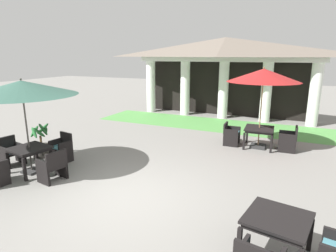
{
  "coord_description": "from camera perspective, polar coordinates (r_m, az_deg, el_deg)",
  "views": [
    {
      "loc": [
        3.51,
        -5.11,
        3.25
      ],
      "look_at": [
        0.14,
        2.27,
        1.21
      ],
      "focal_mm": 30.34,
      "sensor_mm": 36.0,
      "label": 1
    }
  ],
  "objects": [
    {
      "name": "patio_chair_mid_left_west",
      "position": [
        9.85,
        -28.98,
        -4.63
      ],
      "size": [
        0.64,
        0.64,
        0.85
      ],
      "rotation": [
        0.0,
        0.0,
        -1.74
      ],
      "color": "black",
      "rests_on": "ground"
    },
    {
      "name": "patio_table_near_foreground",
      "position": [
        5.17,
        21.14,
        -17.52
      ],
      "size": [
        1.13,
        1.13,
        0.71
      ],
      "rotation": [
        0.0,
        0.0,
        -0.18
      ],
      "color": "black",
      "rests_on": "ground"
    },
    {
      "name": "patio_chair_mid_right_west",
      "position": [
        10.78,
        12.55,
        -1.61
      ],
      "size": [
        0.57,
        0.63,
        0.81
      ],
      "rotation": [
        0.0,
        0.0,
        -1.52
      ],
      "color": "black",
      "rests_on": "ground"
    },
    {
      "name": "patio_chair_mid_right_east",
      "position": [
        10.67,
        23.05,
        -2.53
      ],
      "size": [
        0.6,
        0.61,
        0.89
      ],
      "rotation": [
        0.0,
        0.0,
        -4.67
      ],
      "color": "black",
      "rests_on": "ground"
    },
    {
      "name": "patio_table_mid_left",
      "position": [
        8.89,
        -26.06,
        -4.47
      ],
      "size": [
        1.07,
        1.07,
        0.74
      ],
      "rotation": [
        0.0,
        0.0,
        -0.16
      ],
      "color": "black",
      "rests_on": "ground"
    },
    {
      "name": "ground_plane",
      "position": [
        7.0,
        -9.06,
        -13.76
      ],
      "size": [
        60.0,
        60.0,
        0.0
      ],
      "primitive_type": "plane",
      "color": "gray"
    },
    {
      "name": "patio_chair_mid_left_north",
      "position": [
        9.48,
        -20.54,
        -4.21
      ],
      "size": [
        0.62,
        0.58,
        0.89
      ],
      "rotation": [
        0.0,
        0.0,
        -3.31
      ],
      "color": "black",
      "rests_on": "ground"
    },
    {
      "name": "patio_chair_mid_left_east",
      "position": [
        8.12,
        -22.13,
        -7.55
      ],
      "size": [
        0.6,
        0.69,
        0.85
      ],
      "rotation": [
        0.0,
        0.0,
        1.41
      ],
      "color": "black",
      "rests_on": "ground"
    },
    {
      "name": "potted_palm_left_edge",
      "position": [
        10.19,
        -24.05,
        -3.81
      ],
      "size": [
        0.63,
        0.61,
        1.18
      ],
      "color": "#47423D",
      "rests_on": "ground"
    },
    {
      "name": "background_pavilion",
      "position": [
        15.14,
        11.45,
        13.09
      ],
      "size": [
        9.71,
        2.41,
        4.11
      ],
      "color": "white",
      "rests_on": "ground"
    },
    {
      "name": "patio_umbrella_mid_left",
      "position": [
        8.54,
        -27.33,
        6.76
      ],
      "size": [
        2.9,
        2.9,
        2.66
      ],
      "color": "#2D2D2D",
      "rests_on": "ground"
    },
    {
      "name": "lawn_strip",
      "position": [
        13.81,
        9.13,
        0.32
      ],
      "size": [
        11.51,
        2.69,
        0.01
      ],
      "primitive_type": "cube",
      "color": "#519347",
      "rests_on": "ground"
    },
    {
      "name": "patio_table_mid_right",
      "position": [
        10.62,
        17.85,
        -0.83
      ],
      "size": [
        1.02,
        1.02,
        0.74
      ],
      "rotation": [
        0.0,
        0.0,
        0.05
      ],
      "color": "black",
      "rests_on": "ground"
    },
    {
      "name": "patio_umbrella_mid_right",
      "position": [
        10.31,
        18.65,
        9.49
      ],
      "size": [
        2.47,
        2.47,
        2.86
      ],
      "color": "#2D2D2D",
      "rests_on": "ground"
    }
  ]
}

